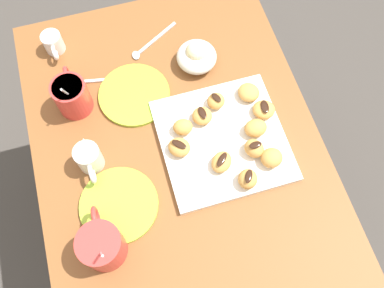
{
  "coord_description": "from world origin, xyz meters",
  "views": [
    {
      "loc": [
        -0.38,
        0.08,
        1.65
      ],
      "look_at": [
        -0.0,
        -0.03,
        0.74
      ],
      "focal_mm": 38.71,
      "sensor_mm": 36.0,
      "label": 1
    }
  ],
  "objects": [
    {
      "name": "pastry_plate_square",
      "position": [
        -0.01,
        -0.11,
        0.73
      ],
      "size": [
        0.3,
        0.3,
        0.02
      ],
      "primitive_type": "cube",
      "color": "silver",
      "rests_on": "dining_table"
    },
    {
      "name": "beignet_10",
      "position": [
        -0.06,
        -0.17,
        0.75
      ],
      "size": [
        0.06,
        0.06,
        0.04
      ],
      "primitive_type": "ellipsoid",
      "rotation": [
        0.0,
        0.0,
        5.21
      ],
      "color": "#D19347",
      "rests_on": "pastry_plate_square"
    },
    {
      "name": "dining_table",
      "position": [
        0.0,
        0.0,
        0.57
      ],
      "size": [
        0.96,
        0.69,
        0.72
      ],
      "color": "brown",
      "rests_on": "ground_plane"
    },
    {
      "name": "chocolate_drizzle_10",
      "position": [
        -0.06,
        -0.17,
        0.77
      ],
      "size": [
        0.02,
        0.03,
        0.0
      ],
      "primitive_type": "ellipsoid",
      "rotation": [
        0.0,
        0.0,
        4.79
      ],
      "color": "black",
      "rests_on": "beignet_10"
    },
    {
      "name": "saucer_lime_left",
      "position": [
        -0.1,
        0.17,
        0.72
      ],
      "size": [
        0.18,
        0.18,
        0.01
      ],
      "primitive_type": "cylinder",
      "color": "#9EC633",
      "rests_on": "dining_table"
    },
    {
      "name": "beignet_6",
      "position": [
        0.04,
        -0.02,
        0.75
      ],
      "size": [
        0.05,
        0.05,
        0.04
      ],
      "primitive_type": "ellipsoid",
      "rotation": [
        0.0,
        0.0,
        4.59
      ],
      "color": "#D19347",
      "rests_on": "pastry_plate_square"
    },
    {
      "name": "chocolate_drizzle_1",
      "position": [
        -0.01,
        -0.0,
        0.77
      ],
      "size": [
        0.04,
        0.04,
        0.0
      ],
      "primitive_type": "ellipsoid",
      "rotation": [
        0.0,
        0.0,
        3.94
      ],
      "color": "black",
      "rests_on": "beignet_1"
    },
    {
      "name": "chocolate_drizzle_7",
      "position": [
        0.09,
        -0.12,
        0.77
      ],
      "size": [
        0.03,
        0.03,
        0.0
      ],
      "primitive_type": "ellipsoid",
      "rotation": [
        0.0,
        0.0,
        3.59
      ],
      "color": "black",
      "rests_on": "beignet_7"
    },
    {
      "name": "loose_spoon_by_plate",
      "position": [
        0.25,
        0.2,
        0.72
      ],
      "size": [
        0.05,
        0.16,
        0.01
      ],
      "color": "silver",
      "rests_on": "dining_table"
    },
    {
      "name": "beignet_7",
      "position": [
        0.09,
        -0.12,
        0.75
      ],
      "size": [
        0.06,
        0.06,
        0.03
      ],
      "primitive_type": "ellipsoid",
      "rotation": [
        0.0,
        0.0,
        3.79
      ],
      "color": "#D19347",
      "rests_on": "pastry_plate_square"
    },
    {
      "name": "chocolate_drizzle_5",
      "position": [
        0.06,
        -0.08,
        0.77
      ],
      "size": [
        0.04,
        0.02,
        0.0
      ],
      "primitive_type": "ellipsoid",
      "rotation": [
        0.0,
        0.0,
        3.23
      ],
      "color": "black",
      "rests_on": "beignet_5"
    },
    {
      "name": "coffee_mug_red_right",
      "position": [
        0.19,
        0.22,
        0.77
      ],
      "size": [
        0.13,
        0.09,
        0.14
      ],
      "color": "red",
      "rests_on": "dining_table"
    },
    {
      "name": "beignet_8",
      "position": [
        -0.1,
        -0.2,
        0.75
      ],
      "size": [
        0.06,
        0.06,
        0.04
      ],
      "primitive_type": "ellipsoid",
      "rotation": [
        0.0,
        0.0,
        1.71
      ],
      "color": "#D19347",
      "rests_on": "pastry_plate_square"
    },
    {
      "name": "cream_pitcher_white",
      "position": [
        0.02,
        0.21,
        0.76
      ],
      "size": [
        0.1,
        0.06,
        0.07
      ],
      "color": "silver",
      "rests_on": "dining_table"
    },
    {
      "name": "beignet_9",
      "position": [
        -0.13,
        -0.13,
        0.75
      ],
      "size": [
        0.06,
        0.06,
        0.04
      ],
      "primitive_type": "ellipsoid",
      "rotation": [
        0.0,
        0.0,
        5.73
      ],
      "color": "#D19347",
      "rests_on": "pastry_plate_square"
    },
    {
      "name": "beignet_5",
      "position": [
        0.06,
        -0.08,
        0.75
      ],
      "size": [
        0.06,
        0.06,
        0.03
      ],
      "primitive_type": "ellipsoid",
      "rotation": [
        0.0,
        0.0,
        2.78
      ],
      "color": "#D19347",
      "rests_on": "pastry_plate_square"
    },
    {
      "name": "beignet_0",
      "position": [
        -0.07,
        -0.08,
        0.75
      ],
      "size": [
        0.07,
        0.07,
        0.03
      ],
      "primitive_type": "ellipsoid",
      "rotation": [
        0.0,
        0.0,
        2.35
      ],
      "color": "#D19347",
      "rests_on": "pastry_plate_square"
    },
    {
      "name": "ground_plane",
      "position": [
        0.0,
        0.0,
        0.0
      ],
      "size": [
        8.0,
        8.0,
        0.0
      ],
      "primitive_type": "plane",
      "color": "#423D38"
    },
    {
      "name": "coffee_mug_red_left",
      "position": [
        -0.19,
        0.22,
        0.77
      ],
      "size": [
        0.14,
        0.09,
        0.15
      ],
      "color": "red",
      "rests_on": "dining_table"
    },
    {
      "name": "loose_spoon_near_saucer",
      "position": [
        0.32,
        -0.0,
        0.72
      ],
      "size": [
        0.09,
        0.14,
        0.01
      ],
      "color": "silver",
      "rests_on": "dining_table"
    },
    {
      "name": "chocolate_drizzle_2",
      "position": [
        0.03,
        -0.23,
        0.76
      ],
      "size": [
        0.04,
        0.03,
        0.0
      ],
      "primitive_type": "ellipsoid",
      "rotation": [
        0.0,
        0.0,
        6.11
      ],
      "color": "black",
      "rests_on": "beignet_2"
    },
    {
      "name": "beignet_2",
      "position": [
        0.03,
        -0.23,
        0.75
      ],
      "size": [
        0.06,
        0.06,
        0.03
      ],
      "primitive_type": "ellipsoid",
      "rotation": [
        0.0,
        0.0,
        6.16
      ],
      "color": "#D19347",
      "rests_on": "pastry_plate_square"
    },
    {
      "name": "chocolate_drizzle_0",
      "position": [
        -0.07,
        -0.08,
        0.77
      ],
      "size": [
        0.04,
        0.04,
        0.0
      ],
      "primitive_type": "ellipsoid",
      "rotation": [
        0.0,
        0.0,
        2.36
      ],
      "color": "black",
      "rests_on": "beignet_0"
    },
    {
      "name": "chocolate_sauce_pitcher",
      "position": [
        0.38,
        0.24,
        0.75
      ],
      "size": [
        0.09,
        0.05,
        0.06
      ],
      "color": "silver",
      "rests_on": "dining_table"
    },
    {
      "name": "beignet_4",
      "position": [
        -0.01,
        -0.19,
        0.75
      ],
      "size": [
        0.05,
        0.06,
        0.04
      ],
      "primitive_type": "ellipsoid",
      "rotation": [
        0.0,
        0.0,
        4.72
      ],
      "color": "#D19347",
      "rests_on": "pastry_plate_square"
    },
    {
      "name": "beignet_3",
      "position": [
        0.09,
        -0.21,
        0.75
      ],
      "size": [
        0.07,
        0.07,
        0.03
      ],
      "primitive_type": "ellipsoid",
      "rotation": [
        0.0,
        0.0,
        3.73
      ],
      "color": "#D19347",
      "rests_on": "pastry_plate_square"
    },
    {
      "name": "saucer_lime_right",
      "position": [
        0.18,
        0.07,
        0.72
      ],
      "size": [
        0.18,
        0.18,
        0.01
      ],
      "primitive_type": "cylinder",
      "color": "#9EC633",
      "rests_on": "dining_table"
    },
    {
      "name": "chocolate_drizzle_9",
      "position": [
        -0.13,
        -0.13,
        0.77
      ],
      "size": [
        0.04,
        0.03,
        0.0
      ],
      "primitive_type": "ellipsoid",
      "rotation": [
        0.0,
        0.0,
        5.74
      ],
      "color": "black",
      "rests_on": "beignet_9"
    },
    {
      "name": "beignet_1",
      "position": [
        -0.01,
        -0.0,
        0.75
      ],
      "size": [
        0.07,
        0.07,
        0.03
      ],
      "primitive_type": "ellipsoid",
      "rotation": [
        0.0,
        0.0,
        4.05
      ],
      "color": "#D19347",
      "rests_on": "pastry_plate_square"
    },
    {
      "name": "ice_cream_bowl",
      "position": [
        0.23,
        -0.11,
        0.75
      ],
      "size": [
        0.1,
        0.1,
        0.08
      ],
      "color": "silver",
      "rests_on": "dining_table"
    }
  ]
}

